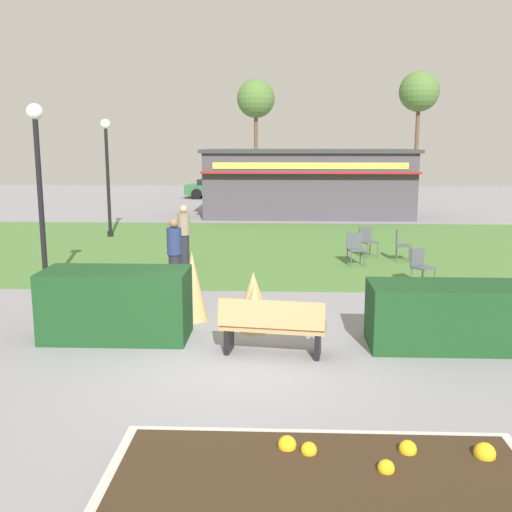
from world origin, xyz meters
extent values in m
plane|color=gray|center=(0.00, 0.00, 0.00)|extent=(80.00, 80.00, 0.00)
cube|color=#4C7A38|center=(0.00, 10.63, 0.00)|extent=(36.00, 12.00, 0.01)
cube|color=beige|center=(1.17, -3.36, 0.07)|extent=(4.34, 1.99, 0.14)
cube|color=#382819|center=(1.17, -3.36, 0.14)|extent=(4.10, 1.75, 0.04)
sphere|color=gold|center=(0.83, -2.83, 0.19)|extent=(0.20, 0.20, 0.20)
sphere|color=gold|center=(2.10, -2.87, 0.19)|extent=(0.19, 0.19, 0.19)
sphere|color=gold|center=(1.81, -3.25, 0.19)|extent=(0.17, 0.17, 0.17)
sphere|color=gold|center=(2.89, -2.92, 0.19)|extent=(0.23, 0.23, 0.23)
sphere|color=gold|center=(1.06, -2.93, 0.19)|extent=(0.17, 0.17, 0.17)
cube|color=tan|center=(0.63, 0.50, 0.45)|extent=(1.75, 0.70, 0.06)
cube|color=tan|center=(0.60, 0.28, 0.73)|extent=(1.70, 0.35, 0.44)
cube|color=black|center=(-0.09, 0.59, 0.23)|extent=(0.14, 0.45, 0.45)
cube|color=black|center=(1.36, 0.40, 0.23)|extent=(0.14, 0.45, 0.45)
cube|color=tan|center=(-0.17, 0.61, 0.57)|extent=(0.12, 0.44, 0.06)
cube|color=tan|center=(1.44, 0.39, 0.57)|extent=(0.12, 0.44, 0.06)
cube|color=#19421E|center=(-2.11, 1.19, 0.61)|extent=(2.51, 1.10, 1.23)
cube|color=#19421E|center=(3.53, 0.95, 0.54)|extent=(2.57, 1.10, 1.08)
cone|color=tan|center=(0.24, 2.16, 0.50)|extent=(0.70, 0.70, 1.00)
cone|color=tan|center=(-0.95, 2.36, 0.67)|extent=(0.59, 0.59, 1.34)
cone|color=tan|center=(0.29, 1.69, 0.47)|extent=(0.56, 0.56, 0.94)
cylinder|color=black|center=(-4.67, 4.45, 0.10)|extent=(0.22, 0.22, 0.20)
cylinder|color=black|center=(-4.67, 4.45, 1.95)|extent=(0.12, 0.12, 3.90)
sphere|color=white|center=(-4.67, 4.45, 4.06)|extent=(0.36, 0.36, 0.36)
cylinder|color=black|center=(-5.54, 12.74, 0.10)|extent=(0.22, 0.22, 0.20)
cylinder|color=black|center=(-5.54, 12.74, 1.95)|extent=(0.12, 0.12, 3.90)
sphere|color=white|center=(-5.54, 12.74, 4.06)|extent=(0.36, 0.36, 0.36)
cylinder|color=#2D4233|center=(3.16, 1.24, 0.45)|extent=(0.52, 0.52, 0.90)
cube|color=#47424C|center=(2.01, 19.66, 1.48)|extent=(9.46, 4.47, 2.96)
cube|color=#333338|center=(2.01, 19.66, 3.04)|extent=(9.76, 4.77, 0.16)
cube|color=maroon|center=(2.01, 17.24, 2.13)|extent=(9.56, 0.36, 0.08)
cube|color=#D8CC4C|center=(2.01, 17.40, 2.43)|extent=(8.51, 0.04, 0.28)
cube|color=#4C5156|center=(3.41, 9.05, 0.45)|extent=(0.60, 0.60, 0.04)
cube|color=#4C5156|center=(3.32, 9.23, 0.67)|extent=(0.41, 0.24, 0.44)
cylinder|color=#4C5156|center=(3.34, 8.80, 0.23)|extent=(0.03, 0.03, 0.45)
cylinder|color=#4C5156|center=(3.67, 8.98, 0.23)|extent=(0.03, 0.03, 0.45)
cylinder|color=#4C5156|center=(3.16, 9.13, 0.23)|extent=(0.03, 0.03, 0.45)
cylinder|color=#4C5156|center=(3.49, 9.31, 0.23)|extent=(0.03, 0.03, 0.45)
cube|color=#4C5156|center=(4.18, 5.34, 0.45)|extent=(0.61, 0.61, 0.04)
cube|color=#4C5156|center=(4.06, 5.51, 0.67)|extent=(0.38, 0.29, 0.44)
cylinder|color=#4C5156|center=(4.13, 5.08, 0.23)|extent=(0.03, 0.03, 0.45)
cylinder|color=#4C5156|center=(4.44, 5.30, 0.23)|extent=(0.03, 0.03, 0.45)
cylinder|color=#4C5156|center=(3.91, 5.39, 0.23)|extent=(0.03, 0.03, 0.45)
cylinder|color=#4C5156|center=(4.22, 5.61, 0.23)|extent=(0.03, 0.03, 0.45)
cube|color=#4C5156|center=(4.34, 8.48, 0.45)|extent=(0.50, 0.50, 0.04)
cube|color=#4C5156|center=(4.14, 8.51, 0.67)|extent=(0.10, 0.44, 0.44)
cylinder|color=#4C5156|center=(4.50, 8.27, 0.23)|extent=(0.03, 0.03, 0.45)
cylinder|color=#4C5156|center=(4.55, 8.65, 0.23)|extent=(0.03, 0.03, 0.45)
cylinder|color=#4C5156|center=(4.12, 8.32, 0.23)|extent=(0.03, 0.03, 0.45)
cylinder|color=#4C5156|center=(4.17, 8.70, 0.23)|extent=(0.03, 0.03, 0.45)
cube|color=#4C5156|center=(2.87, 7.75, 0.45)|extent=(0.51, 0.51, 0.04)
cube|color=#4C5156|center=(2.84, 7.95, 0.67)|extent=(0.44, 0.11, 0.44)
cylinder|color=#4C5156|center=(2.71, 7.54, 0.23)|extent=(0.03, 0.03, 0.45)
cylinder|color=#4C5156|center=(3.09, 7.60, 0.23)|extent=(0.03, 0.03, 0.45)
cylinder|color=#4C5156|center=(2.65, 7.91, 0.23)|extent=(0.03, 0.03, 0.45)
cylinder|color=#4C5156|center=(3.02, 7.97, 0.23)|extent=(0.03, 0.03, 0.45)
cylinder|color=#23232D|center=(-1.71, 4.69, 0.42)|extent=(0.28, 0.28, 0.85)
cylinder|color=navy|center=(-1.71, 4.69, 1.16)|extent=(0.34, 0.34, 0.62)
sphere|color=#8C6647|center=(-1.71, 4.69, 1.58)|extent=(0.22, 0.22, 0.22)
cylinder|color=#23232D|center=(-1.97, 7.68, 0.42)|extent=(0.28, 0.28, 0.85)
cylinder|color=gray|center=(-1.97, 7.68, 1.16)|extent=(0.34, 0.34, 0.62)
sphere|color=tan|center=(-1.97, 7.68, 1.58)|extent=(0.22, 0.22, 0.22)
cube|color=#2D6638|center=(-3.10, 28.63, 0.55)|extent=(4.30, 2.05, 0.60)
cube|color=black|center=(-3.24, 28.64, 0.98)|extent=(2.40, 1.72, 0.44)
cylinder|color=black|center=(-1.74, 29.47, 0.32)|extent=(0.65, 0.26, 0.64)
cylinder|color=black|center=(-1.85, 27.63, 0.32)|extent=(0.65, 0.26, 0.64)
cylinder|color=black|center=(-4.34, 29.63, 0.32)|extent=(0.65, 0.26, 0.64)
cylinder|color=black|center=(-4.45, 27.79, 0.32)|extent=(0.65, 0.26, 0.64)
cube|color=#B7BABF|center=(1.85, 28.63, 0.55)|extent=(4.32, 2.09, 0.60)
cube|color=black|center=(1.70, 28.64, 0.98)|extent=(2.42, 1.74, 0.44)
cylinder|color=black|center=(3.22, 29.45, 0.32)|extent=(0.65, 0.26, 0.64)
cylinder|color=black|center=(3.09, 27.62, 0.32)|extent=(0.65, 0.26, 0.64)
cylinder|color=black|center=(0.62, 29.64, 0.32)|extent=(0.65, 0.26, 0.64)
cylinder|color=black|center=(0.49, 27.80, 0.32)|extent=(0.65, 0.26, 0.64)
cylinder|color=brown|center=(-1.14, 36.28, 2.78)|extent=(0.28, 0.28, 5.55)
sphere|color=#4C7233|center=(-1.14, 36.28, 6.65)|extent=(2.80, 2.80, 2.80)
cylinder|color=brown|center=(10.37, 34.54, 2.94)|extent=(0.28, 0.28, 5.88)
sphere|color=#4C7233|center=(10.37, 34.54, 6.98)|extent=(2.80, 2.80, 2.80)
camera|label=1|loc=(0.74, -8.70, 3.36)|focal=41.61mm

